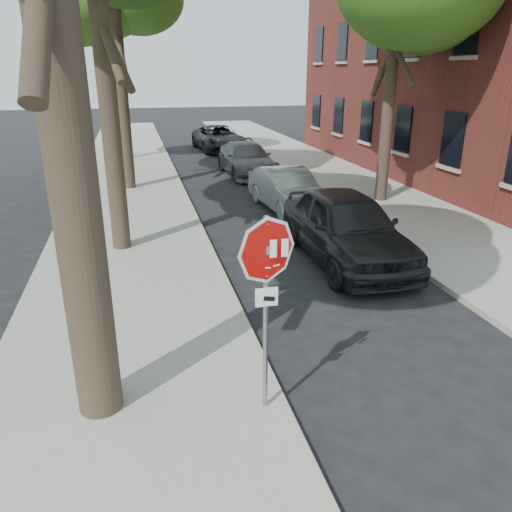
{
  "coord_description": "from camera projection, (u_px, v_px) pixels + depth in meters",
  "views": [
    {
      "loc": [
        -2.1,
        -5.31,
        4.28
      ],
      "look_at": [
        -0.7,
        0.51,
        2.05
      ],
      "focal_mm": 35.0,
      "sensor_mm": 36.0,
      "label": 1
    }
  ],
  "objects": [
    {
      "name": "sidewalk_right",
      "position": [
        356.0,
        189.0,
        19.02
      ],
      "size": [
        4.0,
        55.0,
        0.12
      ],
      "primitive_type": "cube",
      "color": "gray",
      "rests_on": "ground"
    },
    {
      "name": "curb_right",
      "position": [
        305.0,
        191.0,
        18.57
      ],
      "size": [
        0.12,
        55.0,
        0.13
      ],
      "primitive_type": "cube",
      "color": "#9E9384",
      "rests_on": "ground"
    },
    {
      "name": "car_b",
      "position": [
        287.0,
        190.0,
        16.13
      ],
      "size": [
        1.75,
        4.15,
        1.33
      ],
      "primitive_type": "imported",
      "rotation": [
        0.0,
        0.0,
        0.09
      ],
      "color": "gray",
      "rests_on": "ground"
    },
    {
      "name": "sidewalk_left",
      "position": [
        127.0,
        201.0,
        17.15
      ],
      "size": [
        4.0,
        55.0,
        0.12
      ],
      "primitive_type": "cube",
      "color": "gray",
      "rests_on": "ground"
    },
    {
      "name": "car_a",
      "position": [
        347.0,
        227.0,
        11.72
      ],
      "size": [
        1.98,
        4.91,
        1.67
      ],
      "primitive_type": "imported",
      "rotation": [
        0.0,
        0.0,
        0.0
      ],
      "color": "black",
      "rests_on": "ground"
    },
    {
      "name": "car_c",
      "position": [
        247.0,
        159.0,
        21.63
      ],
      "size": [
        2.1,
        4.79,
        1.37
      ],
      "primitive_type": "imported",
      "rotation": [
        0.0,
        0.0,
        0.04
      ],
      "color": "#4D4E52",
      "rests_on": "ground"
    },
    {
      "name": "tree_far",
      "position": [
        108.0,
        3.0,
        22.91
      ],
      "size": [
        5.29,
        4.91,
        9.33
      ],
      "color": "black",
      "rests_on": "sidewalk_left"
    },
    {
      "name": "car_d",
      "position": [
        219.0,
        138.0,
        28.27
      ],
      "size": [
        2.66,
        5.15,
        1.39
      ],
      "primitive_type": "imported",
      "rotation": [
        0.0,
        0.0,
        0.07
      ],
      "color": "black",
      "rests_on": "ground"
    },
    {
      "name": "stop_sign",
      "position": [
        266.0,
        279.0,
        5.94
      ],
      "size": [
        0.76,
        0.34,
        2.61
      ],
      "color": "gray",
      "rests_on": "sidewalk_left"
    },
    {
      "name": "ground",
      "position": [
        315.0,
        405.0,
        6.79
      ],
      "size": [
        120.0,
        120.0,
        0.0
      ],
      "primitive_type": "plane",
      "color": "black",
      "rests_on": "ground"
    },
    {
      "name": "curb_left",
      "position": [
        187.0,
        198.0,
        17.6
      ],
      "size": [
        0.12,
        55.0,
        0.13
      ],
      "primitive_type": "cube",
      "color": "#9E9384",
      "rests_on": "ground"
    }
  ]
}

